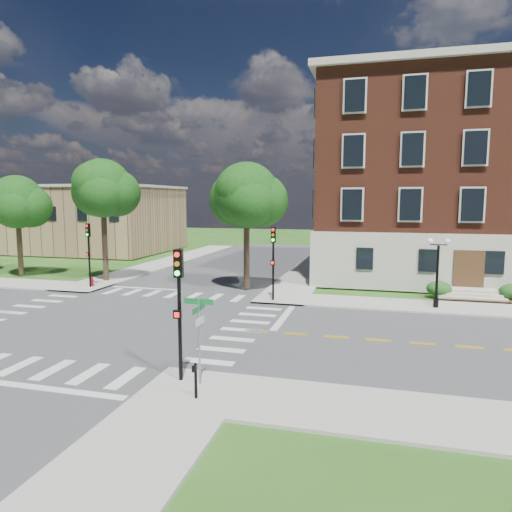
% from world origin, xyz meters
% --- Properties ---
extents(ground, '(160.00, 160.00, 0.00)m').
position_xyz_m(ground, '(0.00, 0.00, 0.00)').
color(ground, '#285217').
rests_on(ground, ground).
extents(road_ew, '(90.00, 12.00, 0.01)m').
position_xyz_m(road_ew, '(0.00, 0.00, 0.01)').
color(road_ew, '#3D3D3F').
rests_on(road_ew, ground).
extents(road_ns, '(12.00, 90.00, 0.01)m').
position_xyz_m(road_ns, '(0.00, 0.00, 0.01)').
color(road_ns, '#3D3D3F').
rests_on(road_ns, ground).
extents(sidewalk_ne, '(34.00, 34.00, 0.12)m').
position_xyz_m(sidewalk_ne, '(15.38, 15.38, 0.06)').
color(sidewalk_ne, '#9E9B93').
rests_on(sidewalk_ne, ground).
extents(sidewalk_nw, '(34.00, 34.00, 0.12)m').
position_xyz_m(sidewalk_nw, '(-15.38, 15.38, 0.06)').
color(sidewalk_nw, '#9E9B93').
rests_on(sidewalk_nw, ground).
extents(crosswalk_east, '(2.20, 10.20, 0.02)m').
position_xyz_m(crosswalk_east, '(7.20, 0.00, 0.00)').
color(crosswalk_east, silver).
rests_on(crosswalk_east, ground).
extents(stop_bar_east, '(0.40, 5.50, 0.00)m').
position_xyz_m(stop_bar_east, '(8.80, 3.00, 0.00)').
color(stop_bar_east, silver).
rests_on(stop_bar_east, ground).
extents(main_building, '(30.60, 22.40, 16.50)m').
position_xyz_m(main_building, '(24.00, 21.99, 8.34)').
color(main_building, '#B3B09E').
rests_on(main_building, ground).
extents(secondary_building, '(20.40, 15.40, 8.30)m').
position_xyz_m(secondary_building, '(-22.00, 30.00, 4.28)').
color(secondary_building, '#89654C').
rests_on(secondary_building, ground).
extents(tree_b, '(4.56, 4.56, 8.64)m').
position_xyz_m(tree_b, '(-16.17, 10.99, 6.45)').
color(tree_b, '#2D2216').
rests_on(tree_b, ground).
extents(tree_c, '(4.68, 4.68, 9.80)m').
position_xyz_m(tree_c, '(-7.51, 10.60, 7.53)').
color(tree_c, '#2D2216').
rests_on(tree_c, ground).
extents(tree_d, '(4.76, 4.76, 9.26)m').
position_xyz_m(tree_d, '(4.59, 10.08, 6.97)').
color(tree_d, '#2D2216').
rests_on(tree_d, ground).
extents(traffic_signal_se, '(0.34, 0.38, 4.80)m').
position_xyz_m(traffic_signal_se, '(6.99, -7.10, 3.19)').
color(traffic_signal_se, black).
rests_on(traffic_signal_se, ground).
extents(traffic_signal_ne, '(0.36, 0.41, 4.80)m').
position_xyz_m(traffic_signal_ne, '(7.32, 6.84, 3.19)').
color(traffic_signal_ne, black).
rests_on(traffic_signal_ne, ground).
extents(traffic_signal_nw, '(0.37, 0.44, 4.80)m').
position_xyz_m(traffic_signal_nw, '(-7.05, 7.76, 3.19)').
color(traffic_signal_nw, black).
rests_on(traffic_signal_nw, ground).
extents(twin_lamp_west, '(1.36, 0.36, 4.23)m').
position_xyz_m(twin_lamp_west, '(17.41, 7.42, 2.52)').
color(twin_lamp_west, black).
rests_on(twin_lamp_west, ground).
extents(street_sign_pole, '(1.10, 1.10, 3.10)m').
position_xyz_m(street_sign_pole, '(7.79, -7.20, 2.31)').
color(street_sign_pole, gray).
rests_on(street_sign_pole, ground).
extents(push_button_post, '(0.14, 0.21, 1.20)m').
position_xyz_m(push_button_post, '(8.12, -8.40, 0.80)').
color(push_button_post, black).
rests_on(push_button_post, ground).
extents(fire_hydrant, '(0.35, 0.35, 0.75)m').
position_xyz_m(fire_hydrant, '(-7.12, 8.09, 0.46)').
color(fire_hydrant, maroon).
rests_on(fire_hydrant, ground).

